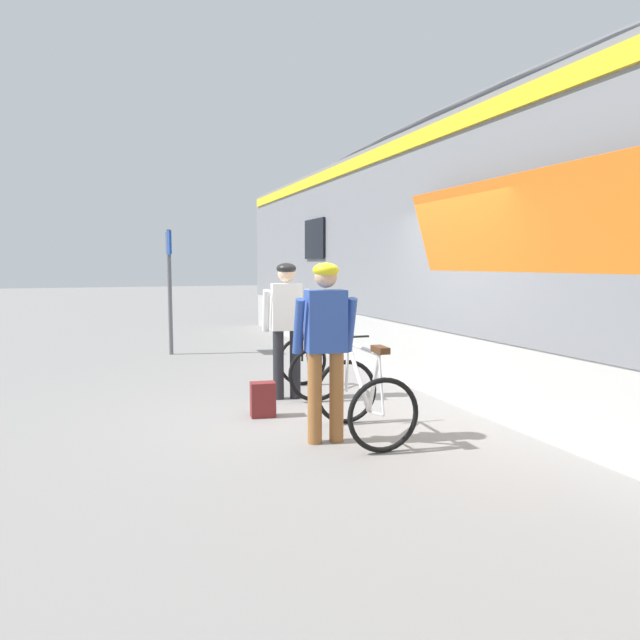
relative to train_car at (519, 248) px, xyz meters
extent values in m
plane|color=gray|center=(-2.92, -0.73, -1.97)|extent=(80.00, 80.00, 0.00)
cube|color=slate|center=(0.00, 0.00, 0.28)|extent=(3.00, 18.39, 2.70)
cube|color=#B7B7B2|center=(0.00, 0.00, -1.52)|extent=(2.97, 18.39, 0.90)
cube|color=orange|center=(-1.52, -2.01, -0.17)|extent=(0.53, 3.82, 1.64)
cube|color=yellow|center=(-1.52, 0.00, 1.45)|extent=(0.04, 18.02, 0.20)
cube|color=black|center=(-1.53, 4.31, 0.28)|extent=(0.04, 1.10, 0.80)
ellipsoid|color=slate|center=(0.00, 0.00, 1.73)|extent=(2.85, 18.02, 0.36)
cylinder|color=#935B2D|center=(-3.61, -1.51, -1.52)|extent=(0.14, 0.14, 0.90)
cylinder|color=#935B2D|center=(-3.40, -1.54, -1.52)|extent=(0.14, 0.14, 0.90)
cube|color=#2D4C9E|center=(-3.50, -1.52, -0.77)|extent=(0.40, 0.28, 0.60)
cylinder|color=#2D4C9E|center=(-3.76, -1.46, -0.82)|extent=(0.12, 0.27, 0.56)
cylinder|color=#2D4C9E|center=(-3.24, -1.51, -0.82)|extent=(0.12, 0.27, 0.56)
sphere|color=tan|center=(-3.50, -1.52, -0.34)|extent=(0.22, 0.22, 0.22)
ellipsoid|color=yellow|center=(-3.50, -1.52, -0.28)|extent=(0.28, 0.30, 0.14)
cylinder|color=#232328|center=(-3.43, 0.38, -1.52)|extent=(0.14, 0.14, 0.90)
cylinder|color=#232328|center=(-3.22, 0.35, -1.52)|extent=(0.14, 0.14, 0.90)
cube|color=white|center=(-3.33, 0.36, -0.77)|extent=(0.41, 0.30, 0.60)
cylinder|color=white|center=(-3.58, 0.44, -0.82)|extent=(0.13, 0.27, 0.56)
cylinder|color=white|center=(-3.06, 0.36, -0.82)|extent=(0.13, 0.27, 0.56)
sphere|color=beige|center=(-3.33, 0.36, -0.34)|extent=(0.22, 0.22, 0.22)
ellipsoid|color=black|center=(-3.33, 0.36, -0.28)|extent=(0.29, 0.31, 0.14)
torus|color=black|center=(-3.06, -0.98, -1.61)|extent=(0.71, 0.09, 0.71)
torus|color=black|center=(-3.11, -2.00, -1.61)|extent=(0.71, 0.09, 0.71)
cylinder|color=white|center=(-3.08, -1.34, -1.36)|extent=(0.08, 0.65, 0.63)
cylinder|color=white|center=(-3.08, -1.46, -1.06)|extent=(0.09, 0.85, 0.04)
cylinder|color=white|center=(-3.10, -1.76, -1.36)|extent=(0.05, 0.28, 0.62)
cylinder|color=white|center=(-3.10, -1.82, -1.64)|extent=(0.05, 0.36, 0.08)
cylinder|color=white|center=(-3.11, -1.94, -1.34)|extent=(0.03, 0.14, 0.56)
cylinder|color=white|center=(-3.06, -1.01, -1.34)|extent=(0.04, 0.08, 0.55)
cylinder|color=black|center=(-3.06, -1.03, -1.00)|extent=(0.48, 0.05, 0.02)
cube|color=#4C2D19|center=(-3.11, -1.91, -1.01)|extent=(0.11, 0.25, 0.06)
torus|color=black|center=(-2.88, 1.07, -1.61)|extent=(0.71, 0.16, 0.71)
torus|color=black|center=(-3.03, 0.06, -1.61)|extent=(0.71, 0.16, 0.71)
cylinder|color=black|center=(-2.93, 0.72, -1.36)|extent=(0.14, 0.64, 0.63)
cylinder|color=black|center=(-2.95, 0.60, -1.06)|extent=(0.17, 0.85, 0.04)
cylinder|color=black|center=(-3.00, 0.30, -1.36)|extent=(0.08, 0.28, 0.62)
cylinder|color=black|center=(-3.01, 0.24, -1.64)|extent=(0.08, 0.36, 0.08)
cylinder|color=black|center=(-3.02, 0.12, -1.34)|extent=(0.05, 0.15, 0.56)
cylinder|color=black|center=(-2.88, 1.04, -1.34)|extent=(0.04, 0.09, 0.55)
cylinder|color=black|center=(-2.89, 1.02, -1.00)|extent=(0.48, 0.10, 0.02)
cube|color=#4C2D19|center=(-3.02, 0.15, -1.01)|extent=(0.13, 0.25, 0.06)
cube|color=maroon|center=(-3.84, -0.39, -1.77)|extent=(0.30, 0.21, 0.40)
cylinder|color=#595B60|center=(-4.36, 4.65, -0.77)|extent=(0.08, 0.08, 2.40)
cube|color=#193F99|center=(-4.36, 4.65, 0.18)|extent=(0.04, 0.70, 0.44)
camera|label=1|loc=(-5.46, -6.65, -0.22)|focal=32.08mm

